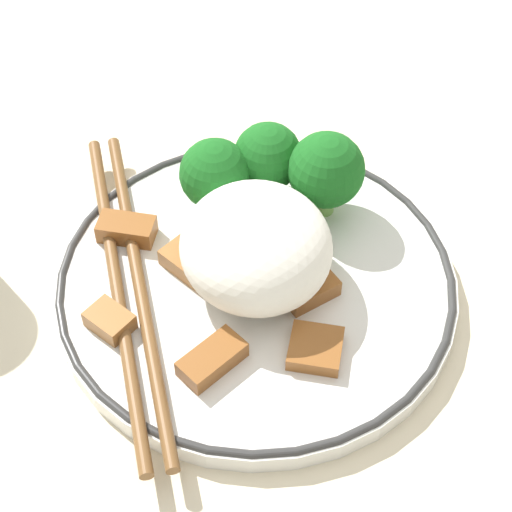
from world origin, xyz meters
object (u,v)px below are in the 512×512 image
broccoli_back_left (326,171)px  chopsticks (127,282)px  broccoli_back_center (268,158)px  plate (256,283)px  broccoli_back_right (215,175)px

broccoli_back_left → chopsticks: 0.14m
broccoli_back_left → broccoli_back_center: (-0.02, -0.03, -0.00)m
chopsticks → plate: bearing=84.7°
broccoli_back_left → chopsticks: bearing=-72.2°
chopsticks → broccoli_back_left: bearing=107.8°
broccoli_back_left → broccoli_back_right: (-0.01, -0.07, -0.01)m
broccoli_back_left → broccoli_back_center: size_ratio=1.11×
plate → broccoli_back_left: 0.08m
broccoli_back_center → chopsticks: broccoli_back_center is taller
broccoli_back_left → broccoli_back_center: 0.04m
broccoli_back_center → broccoli_back_right: (0.01, -0.03, -0.00)m
plate → broccoli_back_right: broccoli_back_right is taller
plate → broccoli_back_right: (-0.06, -0.01, 0.03)m
plate → broccoli_back_left: bearing=132.6°
broccoli_back_left → broccoli_back_right: 0.07m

